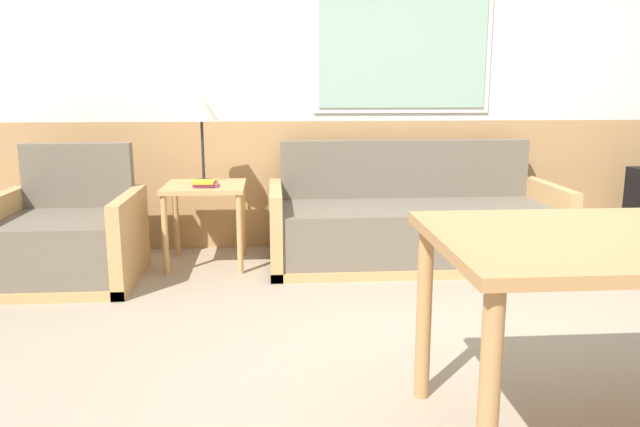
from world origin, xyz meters
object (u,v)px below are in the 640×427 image
object	(u,v)px
side_table	(205,198)
table_lamp	(201,111)
couch	(413,227)
armchair	(67,242)

from	to	relation	value
side_table	table_lamp	distance (m)	0.60
couch	side_table	size ratio (longest dim) A/B	3.55
couch	armchair	distance (m)	2.30
armchair	side_table	distance (m)	0.93
couch	table_lamp	bearing A→B (deg)	173.78
couch	table_lamp	xyz separation A→B (m)	(-1.46, 0.16, 0.80)
couch	table_lamp	size ratio (longest dim) A/B	3.27
side_table	armchair	bearing A→B (deg)	-158.65
table_lamp	armchair	bearing A→B (deg)	-152.82
couch	armchair	bearing A→B (deg)	-173.37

